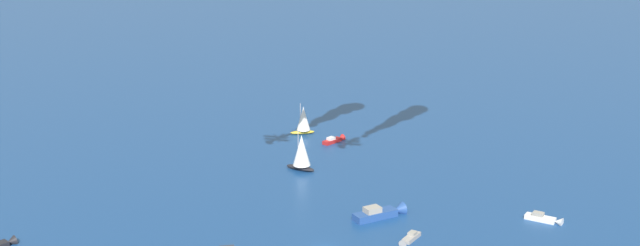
# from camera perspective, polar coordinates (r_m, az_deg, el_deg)

# --- Properties ---
(motorboat_trailing) EXTENTS (4.93, 5.45, 1.70)m
(motorboat_trailing) POSITION_cam_1_polar(r_m,az_deg,el_deg) (151.67, 5.99, -7.69)
(motorboat_trailing) COLOR #9E9993
(motorboat_trailing) RESTS_ON ground_plane
(motorboat_mid_cluster) EXTENTS (6.39, 5.90, 2.01)m
(motorboat_mid_cluster) POSITION_cam_1_polar(r_m,az_deg,el_deg) (164.27, 14.83, -6.21)
(motorboat_mid_cluster) COLOR white
(motorboat_mid_cluster) RESTS_ON ground_plane
(sailboat_outer_ring_a) EXTENTS (3.72, 6.24, 7.85)m
(sailboat_outer_ring_a) POSITION_cam_1_polar(r_m,az_deg,el_deg) (210.82, -1.12, 0.21)
(sailboat_outer_ring_a) COLOR gold
(sailboat_outer_ring_a) RESTS_ON ground_plane
(motorboat_outer_ring_c) EXTENTS (4.90, 10.99, 3.09)m
(motorboat_outer_ring_c) POSITION_cam_1_polar(r_m,az_deg,el_deg) (161.30, 4.15, -6.00)
(motorboat_outer_ring_c) COLOR #23478C
(motorboat_outer_ring_c) RESTS_ON ground_plane
(sailboat_outer_ring_d) EXTENTS (6.46, 6.07, 8.95)m
(sailboat_outer_ring_d) POSITION_cam_1_polar(r_m,az_deg,el_deg) (184.65, -1.25, -1.97)
(sailboat_outer_ring_d) COLOR black
(sailboat_outer_ring_d) RESTS_ON ground_plane
(motorboat_outer_ring_e) EXTENTS (4.78, 6.55, 1.91)m
(motorboat_outer_ring_e) POSITION_cam_1_polar(r_m,az_deg,el_deg) (205.29, 0.99, -1.13)
(motorboat_outer_ring_e) COLOR #B21E1E
(motorboat_outer_ring_e) RESTS_ON ground_plane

